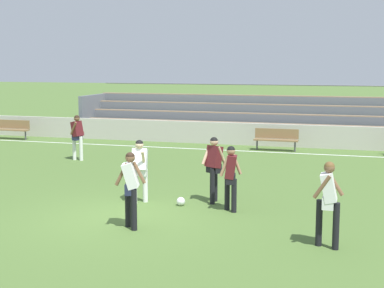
{
  "coord_description": "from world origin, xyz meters",
  "views": [
    {
      "loc": [
        5.31,
        -12.05,
        3.62
      ],
      "look_at": [
        0.62,
        3.6,
        1.28
      ],
      "focal_mm": 53.62,
      "sensor_mm": 36.0,
      "label": 1
    }
  ],
  "objects": [
    {
      "name": "ground_plane",
      "position": [
        0.0,
        0.0,
        0.0
      ],
      "size": [
        160.0,
        160.0,
        0.0
      ],
      "primitive_type": "plane",
      "color": "#4C6B30"
    },
    {
      "name": "player_white_deep_cover",
      "position": [
        0.53,
        -0.74,
        1.01
      ],
      "size": [
        0.6,
        0.46,
        1.7
      ],
      "color": "black",
      "rests_on": "ground"
    },
    {
      "name": "bench_far_left",
      "position": [
        1.93,
        11.31,
        0.55
      ],
      "size": [
        1.8,
        0.4,
        0.9
      ],
      "color": "olive",
      "rests_on": "ground"
    },
    {
      "name": "player_dark_challenging",
      "position": [
        2.29,
        1.33,
        0.95
      ],
      "size": [
        0.49,
        0.44,
        1.61
      ],
      "color": "black",
      "rests_on": "ground"
    },
    {
      "name": "player_dark_wide_left",
      "position": [
        -4.79,
        6.87,
        1.0
      ],
      "size": [
        0.44,
        0.57,
        1.68
      ],
      "color": "white",
      "rests_on": "ground"
    },
    {
      "name": "bench_far_right",
      "position": [
        -10.61,
        11.31,
        0.55
      ],
      "size": [
        1.8,
        0.4,
        0.9
      ],
      "color": "olive",
      "rests_on": "ground"
    },
    {
      "name": "soccer_ball",
      "position": [
        0.96,
        1.48,
        0.11
      ],
      "size": [
        0.22,
        0.22,
        0.22
      ],
      "primitive_type": "sphere",
      "color": "white",
      "rests_on": "ground"
    },
    {
      "name": "field_line_sideline",
      "position": [
        0.0,
        10.82,
        0.0
      ],
      "size": [
        44.0,
        0.12,
        0.01
      ],
      "primitive_type": "cube",
      "color": "white",
      "rests_on": "ground"
    },
    {
      "name": "player_dark_wide_right",
      "position": [
        1.68,
        2.04,
        1.03
      ],
      "size": [
        0.63,
        0.47,
        1.72
      ],
      "color": "black",
      "rests_on": "ground"
    },
    {
      "name": "player_white_dropping_back",
      "position": [
        -0.15,
        1.47,
        0.98
      ],
      "size": [
        0.46,
        0.62,
        1.65
      ],
      "color": "white",
      "rests_on": "ground"
    },
    {
      "name": "bleacher_stand",
      "position": [
        0.71,
        14.91,
        1.07
      ],
      "size": [
        17.73,
        3.25,
        2.53
      ],
      "color": "#897051",
      "rests_on": "ground"
    },
    {
      "name": "sideline_wall",
      "position": [
        0.0,
        12.51,
        0.49
      ],
      "size": [
        48.0,
        0.16,
        0.97
      ],
      "primitive_type": "cube",
      "color": "#BCB7AD",
      "rests_on": "ground"
    },
    {
      "name": "player_white_overlapping",
      "position": [
        4.73,
        -0.86,
        1.03
      ],
      "size": [
        0.58,
        0.44,
        1.72
      ],
      "color": "black",
      "rests_on": "ground"
    }
  ]
}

